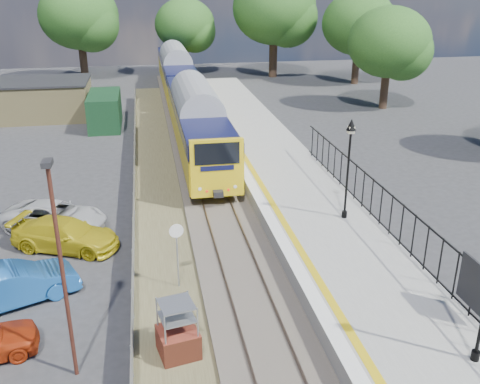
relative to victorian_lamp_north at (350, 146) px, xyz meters
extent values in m
plane|color=#2D2D30|center=(-5.30, -6.00, -4.30)|extent=(120.00, 120.00, 0.00)
cube|color=#473F38|center=(-5.30, 4.00, -4.20)|extent=(3.40, 80.00, 0.20)
cube|color=#4C472D|center=(-8.20, 2.00, -4.27)|extent=(2.60, 70.00, 0.06)
cube|color=brown|center=(-6.02, 4.00, -4.08)|extent=(0.07, 80.00, 0.14)
cube|color=brown|center=(-4.58, 4.00, -4.08)|extent=(0.07, 80.00, 0.14)
cube|color=gray|center=(-1.10, 2.00, -3.85)|extent=(5.00, 70.00, 0.90)
cube|color=silver|center=(-3.35, 2.00, -3.39)|extent=(0.50, 70.00, 0.01)
cube|color=gold|center=(-2.85, 2.00, -3.39)|extent=(0.30, 70.00, 0.01)
cylinder|color=black|center=(0.20, -10.00, -3.25)|extent=(0.24, 0.24, 0.30)
cylinder|color=black|center=(0.00, 0.00, -3.25)|extent=(0.24, 0.24, 0.30)
cylinder|color=black|center=(0.00, 0.00, -1.40)|extent=(0.10, 0.10, 3.70)
cube|color=black|center=(0.00, 0.00, 0.55)|extent=(0.08, 0.08, 0.30)
cube|color=beige|center=(0.00, 0.00, 0.72)|extent=(0.26, 0.26, 0.30)
cone|color=black|center=(0.00, 0.00, 0.95)|extent=(0.44, 0.44, 0.50)
cube|color=black|center=(1.25, -3.50, -1.65)|extent=(0.05, 26.00, 0.05)
cube|color=black|center=(1.20, -8.00, -2.20)|extent=(0.08, 1.40, 1.60)
cube|color=tan|center=(-17.30, 26.00, -2.80)|extent=(8.00, 6.00, 3.00)
cube|color=black|center=(-17.30, 26.00, -1.25)|extent=(8.20, 6.20, 0.15)
cube|color=#14371D|center=(-11.80, 22.00, -3.00)|extent=(2.40, 6.00, 2.60)
cylinder|color=#332319|center=(-15.30, 44.00, -2.37)|extent=(0.88, 0.88, 3.85)
ellipsoid|color=#24521B|center=(-15.30, 44.00, 2.85)|extent=(8.80, 8.80, 7.48)
cylinder|color=#332319|center=(-3.30, 46.00, -2.72)|extent=(0.72, 0.72, 3.15)
ellipsoid|color=#24521B|center=(-3.30, 46.00, 1.55)|extent=(7.20, 7.20, 6.12)
cylinder|color=#332319|center=(6.70, 42.00, -2.20)|extent=(0.96, 0.96, 4.20)
ellipsoid|color=#24521B|center=(6.70, 42.00, 3.50)|extent=(9.60, 9.60, 8.16)
cylinder|color=#332319|center=(14.70, 36.00, -2.55)|extent=(0.80, 0.80, 3.50)
ellipsoid|color=#24521B|center=(14.70, 36.00, 2.20)|extent=(8.00, 8.00, 6.80)
cylinder|color=#332319|center=(12.70, 24.00, -2.72)|extent=(0.72, 0.72, 3.15)
ellipsoid|color=#24521B|center=(12.70, 24.00, 1.55)|extent=(7.20, 7.20, 6.12)
cube|color=gold|center=(-5.30, 14.02, -2.61)|extent=(2.80, 20.00, 1.90)
cube|color=#0E1136|center=(-5.30, 14.02, -1.31)|extent=(2.82, 20.00, 0.90)
cube|color=black|center=(-5.30, 14.02, -1.31)|extent=(2.82, 18.00, 0.70)
cube|color=black|center=(-5.30, 14.02, -3.79)|extent=(2.00, 18.00, 0.45)
cube|color=gold|center=(-5.30, 34.62, -2.61)|extent=(2.80, 20.00, 1.90)
cube|color=#0E1136|center=(-5.30, 34.62, -1.31)|extent=(2.82, 20.00, 0.90)
cube|color=black|center=(-5.30, 34.62, -1.31)|extent=(2.82, 18.00, 0.70)
cube|color=black|center=(-5.30, 34.62, -3.79)|extent=(2.00, 18.00, 0.45)
cube|color=black|center=(-5.30, 3.81, -1.26)|extent=(2.24, 0.04, 1.10)
cube|color=brown|center=(-8.09, -7.15, -3.84)|extent=(1.41, 1.41, 0.92)
cylinder|color=#999EA3|center=(-7.80, -3.19, -3.08)|extent=(0.06, 0.06, 2.44)
cylinder|color=silver|center=(-7.80, -3.24, -1.86)|extent=(0.54, 0.11, 0.55)
cylinder|color=#472117|center=(-11.18, -7.49, -0.98)|extent=(0.12, 0.12, 6.65)
cube|color=black|center=(-11.18, -7.49, 2.39)|extent=(0.25, 0.50, 0.15)
imported|color=#1A54A0|center=(-13.75, -3.15, -3.55)|extent=(4.77, 3.27, 1.49)
imported|color=gold|center=(-12.41, 0.87, -3.62)|extent=(5.07, 3.53, 1.36)
imported|color=silver|center=(-13.14, 2.97, -3.63)|extent=(5.28, 3.83, 1.33)
camera|label=1|loc=(-8.62, -21.02, 6.77)|focal=40.00mm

